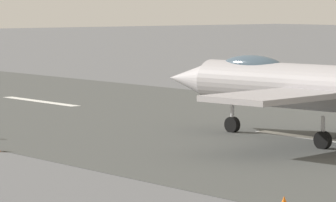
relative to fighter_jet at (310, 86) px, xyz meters
name	(u,v)px	position (x,y,z in m)	size (l,w,h in m)	color
ground_plane	(332,141)	(-0.60, -0.85, -2.49)	(400.00, 400.00, 0.00)	slate
runway_strip	(332,141)	(-0.61, -0.85, -2.48)	(240.00, 26.00, 0.02)	#454745
fighter_jet	(310,86)	(0.00, 0.00, 0.00)	(16.44, 13.78, 5.69)	#A39FA3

